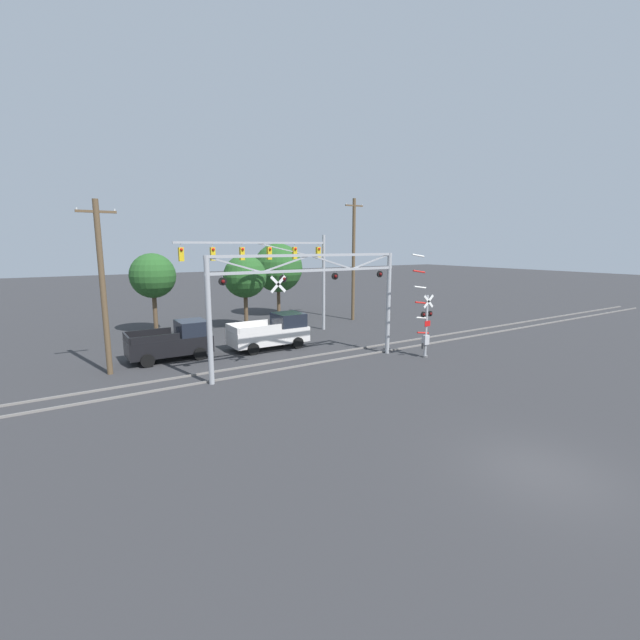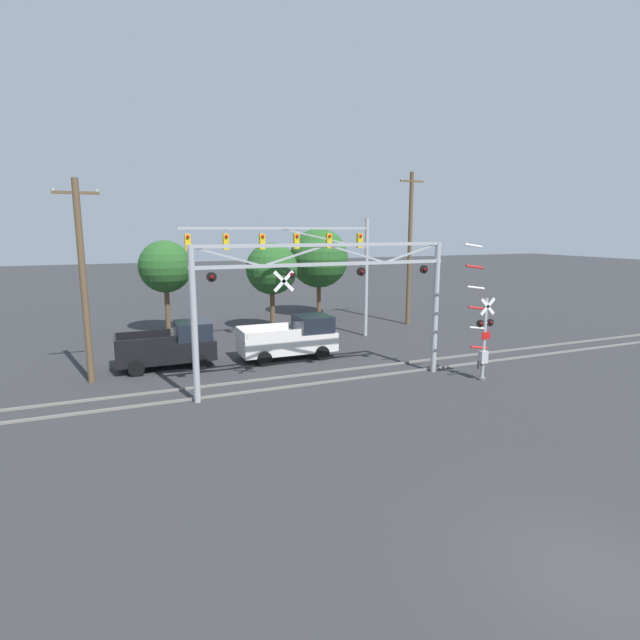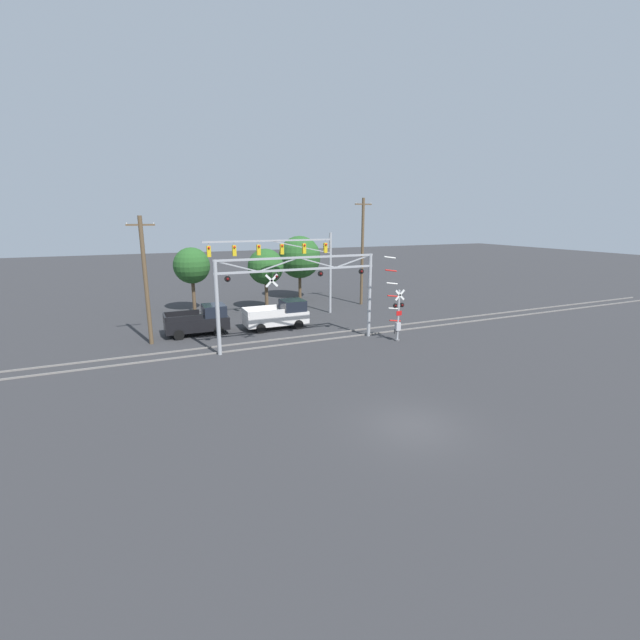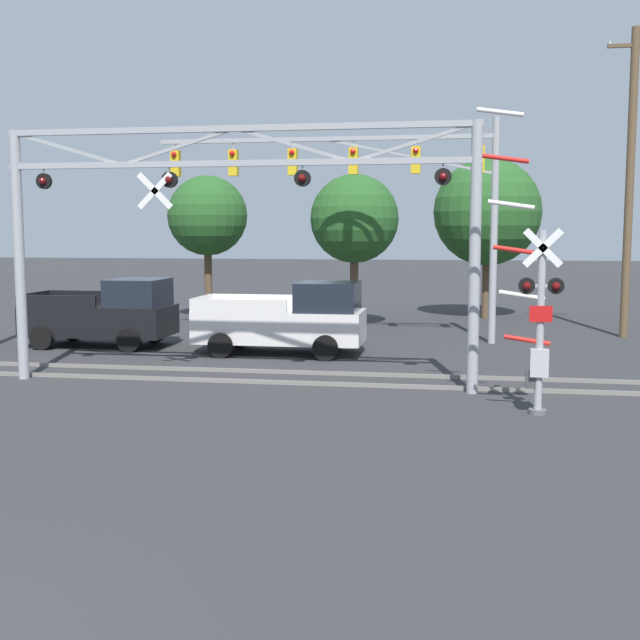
{
  "view_description": "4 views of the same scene",
  "coord_description": "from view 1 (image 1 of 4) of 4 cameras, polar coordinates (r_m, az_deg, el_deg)",
  "views": [
    {
      "loc": [
        -11.65,
        -6.22,
        6.54
      ],
      "look_at": [
        2.18,
        15.54,
        2.02
      ],
      "focal_mm": 24.0,
      "sensor_mm": 36.0,
      "label": 1
    },
    {
      "loc": [
        -8.25,
        -5.92,
        6.66
      ],
      "look_at": [
        -0.61,
        12.36,
        3.04
      ],
      "focal_mm": 28.0,
      "sensor_mm": 36.0,
      "label": 2
    },
    {
      "loc": [
        -10.24,
        -13.54,
        8.61
      ],
      "look_at": [
        1.49,
        12.94,
        1.65
      ],
      "focal_mm": 24.0,
      "sensor_mm": 36.0,
      "label": 3
    },
    {
      "loc": [
        5.06,
        -5.16,
        3.65
      ],
      "look_at": [
        2.06,
        12.71,
        1.65
      ],
      "focal_mm": 45.0,
      "sensor_mm": 36.0,
      "label": 4
    }
  ],
  "objects": [
    {
      "name": "pickup_truck_lead",
      "position": [
        27.66,
        -6.34,
        -1.6
      ],
      "size": [
        4.98,
        2.35,
        2.17
      ],
      "color": "silver",
      "rests_on": "ground_plane"
    },
    {
      "name": "ground_plane",
      "position": [
        14.73,
        27.53,
        -17.59
      ],
      "size": [
        200.0,
        200.0,
        0.0
      ],
      "primitive_type": "plane",
      "color": "#303033"
    },
    {
      "name": "pickup_truck_following",
      "position": [
        26.22,
        -18.92,
        -2.73
      ],
      "size": [
        4.61,
        2.35,
        2.17
      ],
      "color": "black",
      "rests_on": "ground_plane"
    },
    {
      "name": "traffic_signal_span",
      "position": [
        31.31,
        -4.8,
        7.57
      ],
      "size": [
        11.35,
        0.39,
        7.3
      ],
      "color": "#9EA0A5",
      "rests_on": "ground_plane"
    },
    {
      "name": "utility_pole_left",
      "position": [
        23.86,
        -26.99,
        4.0
      ],
      "size": [
        1.8,
        0.28,
        8.74
      ],
      "color": "brown",
      "rests_on": "ground_plane"
    },
    {
      "name": "background_tree_far_right_verge",
      "position": [
        34.07,
        -21.41,
        5.48
      ],
      "size": [
        3.31,
        3.31,
        5.97
      ],
      "color": "brown",
      "rests_on": "ground_plane"
    },
    {
      "name": "background_tree_beyond_span",
      "position": [
        39.96,
        -5.61,
        6.93
      ],
      "size": [
        4.49,
        4.49,
        6.72
      ],
      "color": "brown",
      "rests_on": "ground_plane"
    },
    {
      "name": "background_tree_far_left_verge",
      "position": [
        33.95,
        -9.97,
        5.71
      ],
      "size": [
        3.34,
        3.34,
        5.81
      ],
      "color": "brown",
      "rests_on": "ground_plane"
    },
    {
      "name": "crossing_gantry",
      "position": [
        22.67,
        -1.36,
        3.77
      ],
      "size": [
        11.26,
        0.29,
        6.09
      ],
      "color": "#9EA0A5",
      "rests_on": "ground_plane"
    },
    {
      "name": "crossing_signal_mast",
      "position": [
        25.64,
        13.83,
        -0.55
      ],
      "size": [
        1.77,
        0.35,
        6.08
      ],
      "color": "#9EA0A5",
      "rests_on": "ground_plane"
    },
    {
      "name": "rail_track_far",
      "position": [
        24.89,
        -3.35,
        -5.18
      ],
      "size": [
        80.0,
        0.08,
        0.1
      ],
      "primitive_type": "cube",
      "color": "gray",
      "rests_on": "ground_plane"
    },
    {
      "name": "rail_track_near",
      "position": [
        23.69,
        -1.65,
        -5.95
      ],
      "size": [
        80.0,
        0.08,
        0.1
      ],
      "primitive_type": "cube",
      "color": "gray",
      "rests_on": "ground_plane"
    },
    {
      "name": "utility_pole_right",
      "position": [
        37.58,
        4.49,
        8.15
      ],
      "size": [
        1.8,
        0.28,
        10.45
      ],
      "color": "brown",
      "rests_on": "ground_plane"
    }
  ]
}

